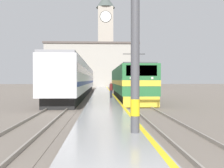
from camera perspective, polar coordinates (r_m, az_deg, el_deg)
ground_plane at (r=34.23m, az=-1.97°, el=-2.69°), size 200.00×200.00×0.00m
platform at (r=29.23m, az=-1.87°, el=-3.05°), size 2.85×140.00×0.27m
rail_track_near at (r=29.39m, az=3.48°, el=-3.23°), size 2.83×140.00×0.16m
rail_track_far at (r=29.40m, az=-8.51°, el=-3.23°), size 2.84×140.00×0.16m
locomotive_train at (r=28.49m, az=3.66°, el=0.27°), size 2.92×18.05×4.55m
passenger_train at (r=37.85m, az=-7.16°, el=1.05°), size 2.92×40.00×4.19m
catenary_mast at (r=9.71m, az=5.30°, el=15.57°), size 2.14×0.33×8.92m
person_on_platform at (r=27.23m, az=-0.20°, el=-1.21°), size 0.34×0.34×1.68m
clock_tower at (r=85.09m, az=-1.42°, el=10.08°), size 5.97×5.97×29.46m
station_building at (r=77.69m, az=-4.35°, el=4.05°), size 26.95×10.12×12.75m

